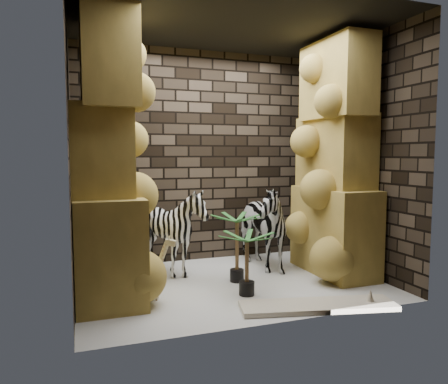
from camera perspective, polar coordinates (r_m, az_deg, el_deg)
name	(u,v)px	position (r m, az deg, el deg)	size (l,w,h in m)	color
floor	(231,283)	(5.13, 0.89, -12.26)	(3.50, 3.50, 0.00)	silver
ceiling	(231,24)	(5.11, 0.94, 21.81)	(3.50, 3.50, 0.00)	black
wall_back	(201,157)	(6.08, -3.16, 4.81)	(3.50, 3.50, 0.00)	black
wall_front	(280,158)	(3.75, 7.55, 4.58)	(3.50, 3.50, 0.00)	black
wall_left	(70,158)	(4.59, -20.09, 4.40)	(3.00, 3.00, 0.00)	black
wall_right	(357,157)	(5.74, 17.60, 4.56)	(3.00, 3.00, 0.00)	black
rock_pillar_left	(106,157)	(4.60, -15.72, 4.53)	(0.68, 1.30, 3.00)	#B69842
rock_pillar_right	(335,157)	(5.55, 14.87, 4.62)	(0.58, 1.25, 3.00)	#B69842
zebra_right	(257,219)	(5.68, 4.45, -3.65)	(0.61, 1.13, 1.33)	white
zebra_left	(173,236)	(5.36, -6.98, -5.95)	(0.90, 1.12, 1.02)	white
giraffe_toy	(148,267)	(4.57, -10.22, -9.96)	(0.36, 0.12, 0.70)	beige
palm_front	(237,247)	(5.09, 1.77, -7.52)	(0.36, 0.36, 0.84)	#175A1A
palm_back	(247,264)	(4.64, 3.11, -9.65)	(0.36, 0.36, 0.70)	#175A1A
surfboard	(318,306)	(4.45, 12.62, -14.79)	(1.56, 0.38, 0.05)	beige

